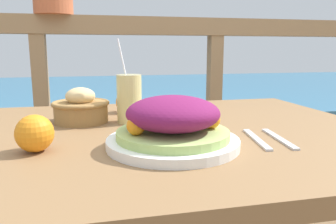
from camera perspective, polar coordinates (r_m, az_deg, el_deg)
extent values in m
cube|color=olive|center=(0.90, 0.20, -4.23)|extent=(1.17, 0.92, 0.04)
cube|color=olive|center=(1.42, -25.83, -15.10)|extent=(0.06, 0.06, 0.69)
cube|color=olive|center=(1.56, 16.36, -12.11)|extent=(0.06, 0.06, 0.69)
cube|color=#937551|center=(1.73, -6.40, 14.71)|extent=(2.80, 0.08, 0.09)
cube|color=#937551|center=(1.79, -20.70, -3.90)|extent=(0.07, 0.07, 1.01)
cube|color=#937551|center=(1.88, 7.87, -2.56)|extent=(0.07, 0.07, 1.01)
cube|color=teal|center=(4.28, -9.88, 1.10)|extent=(12.00, 4.00, 0.45)
cylinder|color=white|center=(0.74, 0.85, -5.30)|extent=(0.30, 0.30, 0.02)
cylinder|color=#A8C66B|center=(0.73, 0.85, -3.87)|extent=(0.25, 0.25, 0.02)
ellipsoid|color=#72194C|center=(0.72, 0.86, -0.21)|extent=(0.21, 0.21, 0.08)
sphere|color=orange|center=(0.74, 7.56, -1.39)|extent=(0.04, 0.04, 0.04)
sphere|color=orange|center=(0.69, -5.60, -2.40)|extent=(0.04, 0.04, 0.04)
cylinder|color=#DBCC7F|center=(0.98, -6.76, 2.31)|extent=(0.07, 0.07, 0.14)
cylinder|color=white|center=(0.96, -7.37, 6.32)|extent=(0.04, 0.06, 0.21)
cylinder|color=olive|center=(1.01, -14.89, -0.01)|extent=(0.16, 0.16, 0.06)
torus|color=olive|center=(1.01, -14.96, 1.48)|extent=(0.17, 0.17, 0.01)
ellipsoid|color=#DBB77A|center=(1.00, -15.02, 2.68)|extent=(0.09, 0.09, 0.05)
cylinder|color=#B75B38|center=(1.74, -19.35, 17.27)|extent=(0.18, 0.18, 0.10)
cube|color=silver|center=(0.82, 15.16, -4.58)|extent=(0.05, 0.18, 0.00)
cube|color=silver|center=(0.84, 18.77, -4.39)|extent=(0.04, 0.18, 0.00)
sphere|color=orange|center=(0.75, -22.21, -3.46)|extent=(0.08, 0.08, 0.08)
sphere|color=orange|center=(1.14, -7.27, 1.75)|extent=(0.07, 0.07, 0.07)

